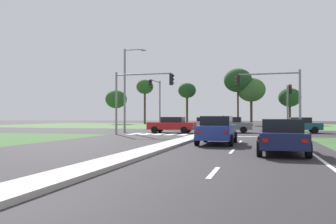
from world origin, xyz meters
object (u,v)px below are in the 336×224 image
object	(u,v)px
traffic_signal_near_right	(274,91)
treeline_near	(116,99)
traffic_signal_far_right	(288,99)
pedestrian_at_median	(223,120)
treeline_second	(145,87)
car_grey_fifth	(230,125)
car_blue_sixth	(217,130)
car_beige_second	(204,123)
treeline_sixth	(290,98)
traffic_signal_far_left	(157,96)
treeline_fourth	(238,81)
car_red_seventh	(172,125)
car_teal_near	(299,125)
treeline_third	(187,91)
street_lamp_second	(127,85)
car_navy_third	(281,136)
treeline_fifth	(251,90)
traffic_signal_near_left	(138,91)

from	to	relation	value
traffic_signal_near_right	treeline_near	bearing A→B (deg)	127.88
treeline_near	traffic_signal_near_right	bearing A→B (deg)	-52.12
traffic_signal_far_right	pedestrian_at_median	distance (m)	10.74
treeline_second	car_grey_fifth	bearing A→B (deg)	-58.27
pedestrian_at_median	car_blue_sixth	bearing A→B (deg)	-41.54
car_beige_second	treeline_sixth	world-z (taller)	treeline_sixth
car_blue_sixth	traffic_signal_far_left	world-z (taller)	traffic_signal_far_left
car_beige_second	traffic_signal_far_right	bearing A→B (deg)	161.48
car_beige_second	car_blue_sixth	size ratio (longest dim) A/B	0.94
treeline_fourth	treeline_sixth	xyz separation A→B (m)	(9.39, 2.69, -3.21)
car_red_seventh	pedestrian_at_median	bearing A→B (deg)	-13.39
car_teal_near	treeline_third	world-z (taller)	treeline_third
treeline_near	car_beige_second	bearing A→B (deg)	-47.48
car_beige_second	street_lamp_second	xyz separation A→B (m)	(-5.80, -11.42, 3.90)
car_blue_sixth	treeline_fourth	world-z (taller)	treeline_fourth
car_navy_third	treeline_fourth	xyz separation A→B (m)	(-5.15, 49.63, 7.63)
car_beige_second	car_navy_third	xyz separation A→B (m)	(7.88, -27.39, -0.01)
car_grey_fifth	car_red_seventh	world-z (taller)	car_red_seventh
street_lamp_second	treeline_sixth	distance (m)	40.53
treeline_third	treeline_sixth	bearing A→B (deg)	0.67
car_beige_second	treeline_fifth	world-z (taller)	treeline_fifth
treeline_third	treeline_sixth	distance (m)	19.79
car_blue_sixth	treeline_second	bearing A→B (deg)	114.00
car_navy_third	treeline_third	distance (m)	54.68
car_grey_fifth	car_blue_sixth	distance (m)	14.41
car_grey_fifth	treeline_near	distance (m)	44.74
treeline_near	treeline_third	world-z (taller)	treeline_third
street_lamp_second	treeline_third	distance (m)	36.23
car_red_seventh	treeline_fourth	xyz separation A→B (m)	(4.10, 32.93, 7.59)
car_teal_near	treeline_sixth	bearing A→B (deg)	-2.77
car_beige_second	car_navy_third	world-z (taller)	car_beige_second
treeline_near	treeline_sixth	distance (m)	35.97
traffic_signal_far_right	car_red_seventh	bearing A→B (deg)	-146.73
traffic_signal_near_right	car_navy_third	bearing A→B (deg)	-90.65
pedestrian_at_median	treeline_third	bearing A→B (deg)	157.54
car_blue_sixth	treeline_third	xyz separation A→B (m)	(-12.21, 47.81, 6.00)
car_blue_sixth	traffic_signal_near_right	distance (m)	9.28
car_red_seventh	traffic_signal_near_left	xyz separation A→B (m)	(-1.95, -4.25, 3.04)
car_red_seventh	traffic_signal_far_left	distance (m)	9.17
car_teal_near	treeline_third	distance (m)	37.49
car_grey_fifth	treeline_second	bearing A→B (deg)	31.73
treeline_near	car_red_seventh	bearing A→B (deg)	-58.52
traffic_signal_near_left	treeline_sixth	size ratio (longest dim) A/B	0.79
car_navy_third	treeline_third	xyz separation A→B (m)	(-15.48, 52.09, 6.06)
traffic_signal_far_right	pedestrian_at_median	xyz separation A→B (m)	(-7.84, 6.93, -2.41)
street_lamp_second	traffic_signal_near_right	bearing A→B (deg)	-14.31
car_blue_sixth	traffic_signal_far_left	xyz separation A→B (m)	(-9.93, 19.98, 3.33)
car_grey_fifth	street_lamp_second	bearing A→B (deg)	105.42
car_navy_third	car_teal_near	bearing A→B (deg)	82.34
car_grey_fifth	traffic_signal_near_right	distance (m)	7.92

